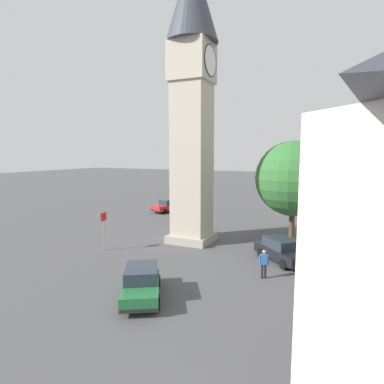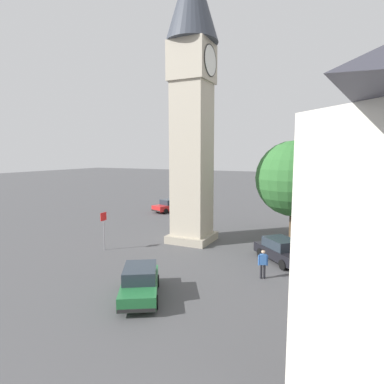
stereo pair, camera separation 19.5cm
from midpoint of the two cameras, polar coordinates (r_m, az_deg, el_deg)
The scene contains 8 objects.
ground_plane at distance 26.03m, azimuth -0.22°, elevation -8.81°, with size 200.00×200.00×0.00m, color #4C4C4F.
clock_tower at distance 25.73m, azimuth -0.23°, elevation 20.16°, with size 4.01×4.01×22.12m.
car_blue_kerb at distance 38.70m, azimuth -4.37°, elevation -2.44°, with size 4.46×3.05×1.53m.
car_silver_kerb at distance 16.39m, azimuth -9.43°, elevation -15.79°, with size 4.41×3.55×1.53m.
car_white_side at distance 21.89m, azimuth 15.62°, elevation -10.06°, with size 4.07×4.15×1.53m.
pedestrian at distance 18.79m, azimuth 12.53°, elevation -12.05°, with size 0.34×0.53×1.69m.
tree at distance 26.80m, azimuth 17.60°, elevation 2.33°, with size 6.09×6.09×8.12m.
road_sign at distance 24.11m, azimuth -15.82°, elevation -5.70°, with size 0.60×0.07×2.80m.
Camera 1 is at (-22.67, -10.65, 7.08)m, focal length 29.62 mm.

